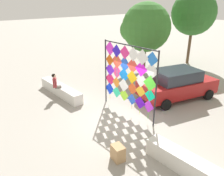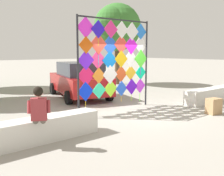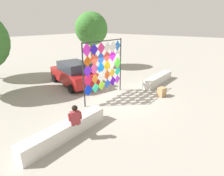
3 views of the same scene
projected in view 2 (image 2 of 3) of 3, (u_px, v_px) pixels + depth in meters
ground at (137, 113)px, 9.87m from camera, size 120.00×120.00×0.00m
plaza_ledge_left at (26, 133)px, 6.51m from camera, size 3.95×0.58×0.61m
plaza_ledge_right at (214, 94)px, 12.27m from camera, size 3.95×0.58×0.61m
kite_display_rack at (116, 57)px, 10.07m from camera, size 3.45×0.08×3.46m
seated_vendor at (39, 112)px, 6.33m from camera, size 0.64×0.71×1.46m
parked_car at (79, 80)px, 13.14m from camera, size 3.06×4.79×1.72m
cardboard_box_large at (214, 106)px, 9.74m from camera, size 0.55×0.46×0.57m
tree_palm_like at (115, 26)px, 17.92m from camera, size 3.37×3.17×5.42m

